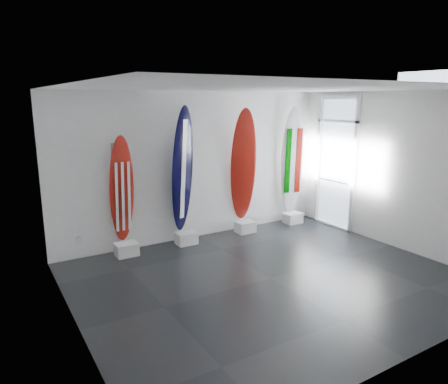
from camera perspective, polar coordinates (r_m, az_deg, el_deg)
floor at (r=6.88m, az=6.43°, el=-11.75°), size 6.00×6.00×0.00m
ceiling at (r=6.27m, az=7.12°, el=14.07°), size 6.00×6.00×0.00m
wall_back at (r=8.49m, az=-3.66°, el=3.60°), size 6.00×0.00×6.00m
wall_front at (r=4.76m, az=25.59°, el=-4.94°), size 6.00×0.00×6.00m
wall_left at (r=5.19m, az=-20.48°, el=-3.11°), size 0.00×5.00×5.00m
wall_right at (r=8.56m, az=22.84°, el=2.70°), size 0.00×5.00×5.00m
display_block_usa at (r=7.93m, az=-13.30°, el=-7.72°), size 0.40×0.30×0.24m
surfboard_usa at (r=7.71m, az=-13.95°, el=0.30°), size 0.46×0.29×2.00m
display_block_navy at (r=8.35m, az=-5.24°, el=-6.36°), size 0.40×0.30×0.24m
surfboard_navy at (r=8.10m, az=-5.74°, el=3.03°), size 0.63×0.46×2.50m
display_block_swiss at (r=9.03m, az=2.96°, el=-4.84°), size 0.40×0.30×0.24m
surfboard_swiss at (r=8.80m, az=2.69°, el=3.65°), size 0.66×0.56×2.44m
display_block_italy at (r=9.82m, az=9.48°, el=-3.55°), size 0.40×0.30×0.24m
surfboard_italy at (r=9.61m, az=9.38°, el=4.27°), size 0.58×0.31×2.44m
wall_outlet at (r=7.95m, az=-19.41°, el=-6.30°), size 0.09×0.02×0.13m
glass_door at (r=9.53m, az=15.19°, el=3.73°), size 0.12×1.16×2.85m
balcony at (r=10.69m, az=19.85°, el=-0.70°), size 2.80×2.20×1.20m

